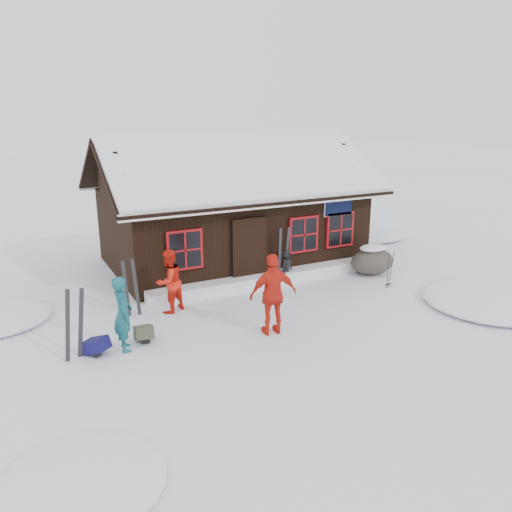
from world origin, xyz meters
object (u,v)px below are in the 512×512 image
object	(u,v)px
skier_teal	(123,314)
ski_poles	(389,270)
boulder	(372,261)
backpack_olive	(144,335)
skier_crouched	(286,266)
ski_pair_left	(74,325)
skier_orange_left	(169,281)
backpack_blue	(96,348)
skier_orange_right	(273,294)

from	to	relation	value
skier_teal	ski_poles	distance (m)	7.95
boulder	backpack_olive	xyz separation A→B (m)	(-7.85, -1.45, -0.29)
boulder	ski_poles	world-z (taller)	ski_poles
skier_crouched	ski_pair_left	xyz separation A→B (m)	(-6.49, -2.23, 0.26)
boulder	skier_orange_left	bearing A→B (deg)	-179.68
skier_orange_left	backpack_olive	world-z (taller)	skier_orange_left
skier_crouched	backpack_olive	size ratio (longest dim) A/B	1.85
backpack_blue	backpack_olive	size ratio (longest dim) A/B	0.97
skier_orange_left	backpack_olive	xyz separation A→B (m)	(-1.09, -1.41, -0.69)
boulder	backpack_blue	bearing A→B (deg)	-169.83
ski_poles	backpack_olive	xyz separation A→B (m)	(-7.47, -0.23, -0.39)
skier_orange_left	skier_orange_right	distance (m)	2.95
boulder	backpack_olive	world-z (taller)	boulder
ski_poles	skier_orange_left	bearing A→B (deg)	169.51
skier_crouched	ski_pair_left	bearing A→B (deg)	167.95
skier_teal	boulder	size ratio (longest dim) A/B	1.14
skier_teal	backpack_olive	xyz separation A→B (m)	(0.47, 0.20, -0.70)
ski_pair_left	skier_teal	bearing A→B (deg)	-6.41
skier_teal	backpack_blue	bearing A→B (deg)	90.44
skier_crouched	ski_pair_left	size ratio (longest dim) A/B	0.62
skier_orange_left	skier_crouched	distance (m)	4.00
skier_teal	skier_orange_right	xyz separation A→B (m)	(3.29, -0.78, 0.13)
ski_pair_left	ski_poles	distance (m)	8.95
boulder	backpack_olive	size ratio (longest dim) A/B	2.75
skier_orange_right	skier_crouched	bearing A→B (deg)	-117.07
skier_teal	backpack_blue	world-z (taller)	skier_teal
skier_orange_left	skier_orange_right	xyz separation A→B (m)	(1.73, -2.39, 0.14)
skier_orange_right	backpack_blue	xyz separation A→B (m)	(-3.91, 0.83, -0.83)
ski_poles	skier_orange_right	bearing A→B (deg)	-165.38
ski_pair_left	backpack_blue	distance (m)	0.73
skier_teal	ski_pair_left	bearing A→B (deg)	91.75
skier_crouched	backpack_olive	world-z (taller)	skier_crouched
backpack_blue	skier_orange_right	bearing A→B (deg)	-49.79
ski_poles	backpack_olive	size ratio (longest dim) A/B	2.15
skier_teal	boulder	xyz separation A→B (m)	(8.32, 1.65, -0.41)
skier_orange_right	backpack_olive	bearing A→B (deg)	-10.57
skier_orange_right	ski_poles	bearing A→B (deg)	-156.79
boulder	backpack_blue	distance (m)	9.09
ski_pair_left	backpack_blue	xyz separation A→B (m)	(0.39, -0.01, -0.61)
ski_poles	backpack_olive	bearing A→B (deg)	-178.22
ski_poles	skier_crouched	bearing A→B (deg)	142.89
ski_pair_left	backpack_blue	bearing A→B (deg)	-4.33
skier_teal	skier_orange_left	xyz separation A→B (m)	(1.56, 1.61, -0.01)
ski_poles	backpack_blue	bearing A→B (deg)	-177.42
ski_poles	backpack_olive	distance (m)	7.48
skier_teal	ski_pair_left	xyz separation A→B (m)	(-1.00, 0.05, -0.09)
skier_orange_left	ski_pair_left	size ratio (longest dim) A/B	1.04
boulder	skier_teal	bearing A→B (deg)	-168.78
skier_orange_left	ski_pair_left	world-z (taller)	skier_orange_left
boulder	ski_pair_left	size ratio (longest dim) A/B	0.92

